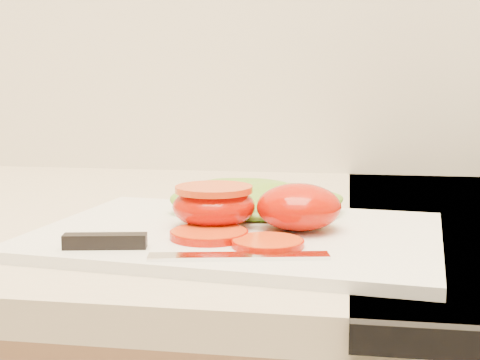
# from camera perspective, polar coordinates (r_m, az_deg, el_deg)

# --- Properties ---
(cutting_board) EXTENTS (0.39, 0.30, 0.01)m
(cutting_board) POSITION_cam_1_polar(r_m,az_deg,el_deg) (0.62, -0.15, -4.71)
(cutting_board) COLOR white
(cutting_board) RESTS_ON counter
(tomato_half_dome) EXTENTS (0.08, 0.08, 0.04)m
(tomato_half_dome) POSITION_cam_1_polar(r_m,az_deg,el_deg) (0.62, 5.04, -2.30)
(tomato_half_dome) COLOR #B01D00
(tomato_half_dome) RESTS_ON cutting_board
(tomato_half_cut) EXTENTS (0.08, 0.08, 0.04)m
(tomato_half_cut) POSITION_cam_1_polar(r_m,az_deg,el_deg) (0.63, -2.24, -2.10)
(tomato_half_cut) COLOR #B01D00
(tomato_half_cut) RESTS_ON cutting_board
(tomato_slice_0) EXTENTS (0.07, 0.07, 0.01)m
(tomato_slice_0) POSITION_cam_1_polar(r_m,az_deg,el_deg) (0.59, -2.66, -4.64)
(tomato_slice_0) COLOR #F05A12
(tomato_slice_0) RESTS_ON cutting_board
(tomato_slice_1) EXTENTS (0.06, 0.06, 0.01)m
(tomato_slice_1) POSITION_cam_1_polar(r_m,az_deg,el_deg) (0.56, 2.38, -5.39)
(tomato_slice_1) COLOR #F05A12
(tomato_slice_1) RESTS_ON cutting_board
(lettuce_leaf_0) EXTENTS (0.17, 0.12, 0.03)m
(lettuce_leaf_0) POSITION_cam_1_polar(r_m,az_deg,el_deg) (0.69, 0.35, -1.69)
(lettuce_leaf_0) COLOR #61A82C
(lettuce_leaf_0) RESTS_ON cutting_board
(lettuce_leaf_1) EXTENTS (0.14, 0.12, 0.03)m
(lettuce_leaf_1) POSITION_cam_1_polar(r_m,az_deg,el_deg) (0.69, 4.12, -1.90)
(lettuce_leaf_1) COLOR #61A82C
(lettuce_leaf_1) RESTS_ON cutting_board
(knife) EXTENTS (0.22, 0.05, 0.01)m
(knife) POSITION_cam_1_polar(r_m,az_deg,el_deg) (0.54, -7.20, -5.68)
(knife) COLOR silver
(knife) RESTS_ON cutting_board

